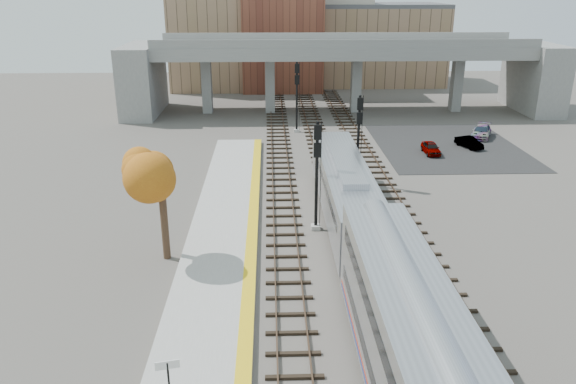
# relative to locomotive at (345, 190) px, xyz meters

# --- Properties ---
(ground) EXTENTS (160.00, 160.00, 0.00)m
(ground) POSITION_rel_locomotive_xyz_m (-1.00, -9.42, -2.28)
(ground) COLOR #47423D
(ground) RESTS_ON ground
(platform) EXTENTS (4.50, 60.00, 0.35)m
(platform) POSITION_rel_locomotive_xyz_m (-8.25, -9.42, -2.10)
(platform) COLOR #9E9E99
(platform) RESTS_ON ground
(yellow_strip) EXTENTS (0.70, 60.00, 0.01)m
(yellow_strip) POSITION_rel_locomotive_xyz_m (-6.35, -9.42, -1.92)
(yellow_strip) COLOR yellow
(yellow_strip) RESTS_ON platform
(tracks) EXTENTS (10.70, 95.00, 0.25)m
(tracks) POSITION_rel_locomotive_xyz_m (-0.07, 3.08, -2.20)
(tracks) COLOR black
(tracks) RESTS_ON ground
(overpass) EXTENTS (54.00, 12.00, 9.50)m
(overpass) POSITION_rel_locomotive_xyz_m (3.92, 35.58, 3.53)
(overpass) COLOR slate
(overpass) RESTS_ON ground
(buildings_far) EXTENTS (43.00, 21.00, 20.60)m
(buildings_far) POSITION_rel_locomotive_xyz_m (0.26, 57.15, 5.60)
(buildings_far) COLOR #967357
(buildings_far) RESTS_ON ground
(parking_lot) EXTENTS (14.00, 18.00, 0.04)m
(parking_lot) POSITION_rel_locomotive_xyz_m (13.00, 18.58, -2.26)
(parking_lot) COLOR black
(parking_lot) RESTS_ON ground
(locomotive) EXTENTS (3.02, 19.05, 4.10)m
(locomotive) POSITION_rel_locomotive_xyz_m (0.00, 0.00, 0.00)
(locomotive) COLOR #A8AAB2
(locomotive) RESTS_ON ground
(signal_mast_near) EXTENTS (0.60, 0.64, 7.42)m
(signal_mast_near) POSITION_rel_locomotive_xyz_m (-2.10, -1.55, 1.47)
(signal_mast_near) COLOR #9E9E99
(signal_mast_near) RESTS_ON ground
(signal_mast_mid) EXTENTS (0.60, 0.64, 7.36)m
(signal_mast_mid) POSITION_rel_locomotive_xyz_m (2.00, 7.48, 1.43)
(signal_mast_mid) COLOR #9E9E99
(signal_mast_mid) RESTS_ON ground
(signal_mast_far) EXTENTS (0.60, 0.64, 7.70)m
(signal_mast_far) POSITION_rel_locomotive_xyz_m (-2.10, 24.98, 1.66)
(signal_mast_far) COLOR #9E9E99
(signal_mast_far) RESTS_ON ground
(station_sign) EXTENTS (0.89, 0.23, 2.27)m
(station_sign) POSITION_rel_locomotive_xyz_m (-8.99, -18.84, -0.30)
(station_sign) COLOR black
(station_sign) RESTS_ON platform
(tree) EXTENTS (3.60, 3.60, 6.88)m
(tree) POSITION_rel_locomotive_xyz_m (-11.41, -5.39, 2.83)
(tree) COLOR #382619
(tree) RESTS_ON ground
(car_a) EXTENTS (1.36, 3.38, 1.15)m
(car_a) POSITION_rel_locomotive_xyz_m (10.51, 15.90, -1.66)
(car_a) COLOR #99999E
(car_a) RESTS_ON parking_lot
(car_b) EXTENTS (2.24, 3.48, 1.08)m
(car_b) POSITION_rel_locomotive_xyz_m (14.92, 17.88, -1.70)
(car_b) COLOR #99999E
(car_b) RESTS_ON parking_lot
(car_c) EXTENTS (3.53, 4.73, 1.28)m
(car_c) POSITION_rel_locomotive_xyz_m (17.61, 21.84, -1.60)
(car_c) COLOR #99999E
(car_c) RESTS_ON parking_lot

